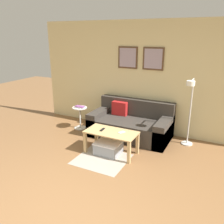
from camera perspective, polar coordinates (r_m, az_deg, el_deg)
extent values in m
plane|color=brown|center=(3.37, -13.44, -23.99)|extent=(16.00, 16.00, 0.00)
cube|color=beige|center=(5.55, 8.38, 8.05)|extent=(5.60, 0.06, 2.55)
cube|color=#513823|center=(5.61, 3.82, 12.95)|extent=(0.47, 0.02, 0.50)
cube|color=#A393A8|center=(5.60, 3.78, 12.94)|extent=(0.40, 0.01, 0.43)
cube|color=#513823|center=(5.40, 9.89, 12.52)|extent=(0.47, 0.02, 0.50)
cube|color=#A393A8|center=(5.40, 9.86, 12.51)|extent=(0.40, 0.01, 0.43)
cube|color=#A39989|center=(4.55, -2.46, -11.23)|extent=(0.95, 0.87, 0.01)
cube|color=#38332D|center=(5.42, 4.38, -3.87)|extent=(1.79, 0.93, 0.41)
cube|color=#38332D|center=(5.60, 5.92, 1.17)|extent=(1.79, 0.20, 0.39)
cube|color=#38332D|center=(5.71, -2.81, -1.99)|extent=(0.24, 0.93, 0.53)
cube|color=#38332D|center=(5.17, 12.37, -4.65)|extent=(0.24, 0.93, 0.53)
cube|color=red|center=(5.60, 1.86, 0.88)|extent=(0.36, 0.14, 0.32)
cube|color=tan|center=(4.58, -0.18, -4.86)|extent=(1.01, 0.50, 0.02)
cube|color=tan|center=(4.72, -6.46, -7.26)|extent=(0.06, 0.06, 0.43)
cube|color=tan|center=(4.32, 4.09, -9.70)|extent=(0.06, 0.06, 0.43)
cube|color=tan|center=(5.05, -3.80, -5.42)|extent=(0.06, 0.06, 0.43)
cube|color=tan|center=(4.68, 6.15, -7.48)|extent=(0.06, 0.06, 0.43)
cube|color=gray|center=(4.71, -0.85, -8.65)|extent=(0.47, 0.42, 0.22)
cube|color=silver|center=(4.65, -0.86, -7.34)|extent=(0.49, 0.45, 0.02)
cylinder|color=silver|center=(5.37, 17.54, -7.21)|extent=(0.24, 0.24, 0.02)
cylinder|color=silver|center=(5.11, 18.28, -0.05)|extent=(0.03, 0.03, 1.39)
cylinder|color=silver|center=(4.79, 18.78, 7.29)|extent=(0.02, 0.33, 0.02)
cylinder|color=white|center=(4.63, 18.41, 6.60)|extent=(0.16, 0.16, 0.09)
cylinder|color=silver|center=(5.99, -7.58, -3.78)|extent=(0.30, 0.30, 0.01)
cylinder|color=silver|center=(5.90, -7.69, -1.41)|extent=(0.04, 0.04, 0.51)
cylinder|color=silver|center=(5.82, -7.80, 1.04)|extent=(0.36, 0.36, 0.02)
cube|color=silver|center=(5.79, -7.81, 1.14)|extent=(0.19, 0.15, 0.02)
cube|color=#8C4C93|center=(5.77, -7.78, 1.33)|extent=(0.22, 0.12, 0.02)
cube|color=black|center=(4.65, -2.34, -4.24)|extent=(0.04, 0.15, 0.02)
cube|color=silver|center=(4.54, 2.33, -4.86)|extent=(0.12, 0.15, 0.01)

